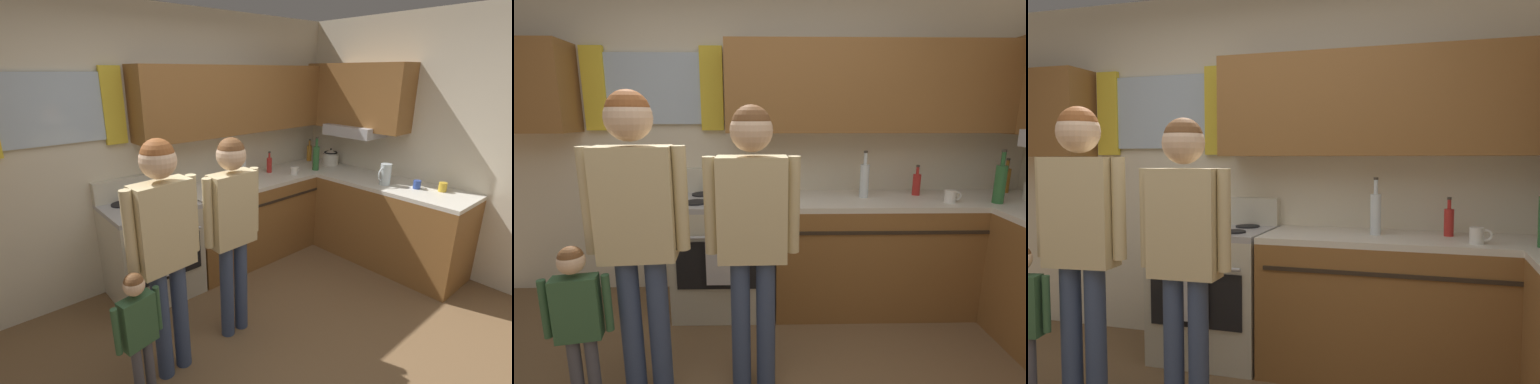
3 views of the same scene
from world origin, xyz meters
TOP-DOWN VIEW (x-y plane):
  - ground_plane at (0.00, 0.00)m, footprint 12.00×12.00m
  - back_wall_unit at (0.10, 1.82)m, footprint 4.60×0.42m
  - right_wall_unit at (2.30, 0.11)m, footprint 0.52×4.05m
  - kitchen_counter_run at (1.55, 1.08)m, footprint 2.14×2.18m
  - stove_oven at (-0.24, 1.54)m, footprint 0.76×0.67m
  - bottle_wine_green at (1.80, 1.36)m, footprint 0.08×0.08m
  - bottle_oil_amber at (2.10, 1.73)m, footprint 0.06×0.06m
  - bottle_sauce_red at (1.31, 1.64)m, footprint 0.06×0.06m
  - bottle_tall_clear at (0.86, 1.57)m, footprint 0.07×0.07m
  - mug_mustard_yellow at (2.12, 0.01)m, footprint 0.12×0.08m
  - mug_cobalt_blue at (2.02, 0.22)m, footprint 0.11×0.07m
  - mug_ceramic_white at (1.46, 1.38)m, footprint 0.13×0.08m
  - stovetop_kettle at (2.15, 1.42)m, footprint 0.27×0.20m
  - water_pitcher at (1.89, 0.50)m, footprint 0.19×0.11m
  - adult_holding_child at (-0.56, 0.56)m, footprint 0.51×0.22m
  - adult_in_plaid at (0.01, 0.62)m, footprint 0.50×0.21m
  - small_child at (-0.84, 0.43)m, footprint 0.31×0.13m

SIDE VIEW (x-z plane):
  - ground_plane at x=0.00m, z-range 0.00..0.00m
  - kitchen_counter_run at x=1.55m, z-range 0.00..0.90m
  - stove_oven at x=-0.24m, z-range -0.08..1.02m
  - small_child at x=-0.84m, z-range 0.12..1.06m
  - mug_cobalt_blue at x=2.02m, z-range 0.90..0.99m
  - mug_mustard_yellow at x=2.12m, z-range 0.90..0.99m
  - mug_ceramic_white at x=1.46m, z-range 0.90..1.00m
  - bottle_sauce_red at x=1.31m, z-range 0.87..1.12m
  - stovetop_kettle at x=2.15m, z-range 0.89..1.10m
  - adult_in_plaid at x=0.01m, z-range 0.21..1.79m
  - bottle_oil_amber at x=2.10m, z-range 0.87..1.15m
  - water_pitcher at x=1.89m, z-range 0.90..1.12m
  - bottle_tall_clear at x=0.86m, z-range 0.86..1.22m
  - adult_holding_child at x=-0.56m, z-range 0.21..1.87m
  - bottle_wine_green at x=1.80m, z-range 0.85..1.25m
  - right_wall_unit at x=2.30m, z-range 0.09..2.69m
  - back_wall_unit at x=0.10m, z-range 0.17..2.77m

